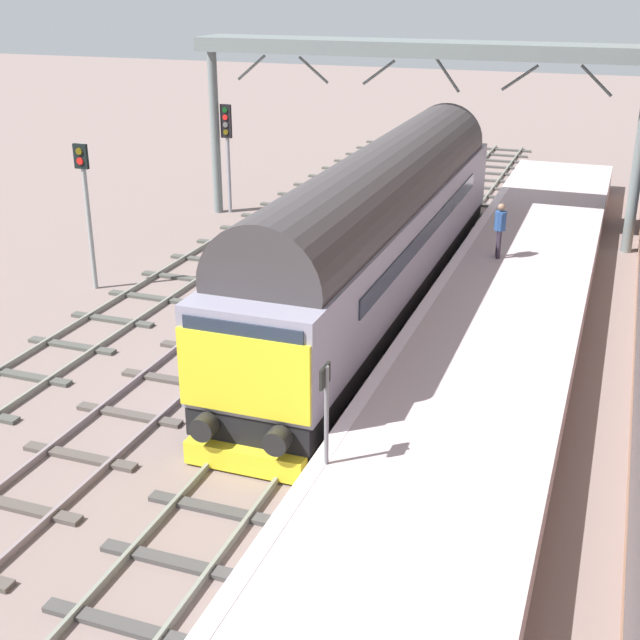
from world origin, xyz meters
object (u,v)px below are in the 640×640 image
(diesel_locomotive, at_px, (380,225))
(platform_number_sign, at_px, (326,400))
(signal_post_far, at_px, (227,143))
(waiting_passenger, at_px, (500,225))
(signal_post_mid, at_px, (86,200))

(diesel_locomotive, xyz_separation_m, platform_number_sign, (1.88, -9.80, -0.24))
(signal_post_far, bearing_deg, waiting_passenger, -25.22)
(signal_post_far, bearing_deg, signal_post_mid, -90.00)
(platform_number_sign, height_order, waiting_passenger, platform_number_sign)
(signal_post_mid, relative_size, waiting_passenger, 2.67)
(signal_post_mid, height_order, waiting_passenger, signal_post_mid)
(platform_number_sign, distance_m, waiting_passenger, 12.67)
(waiting_passenger, bearing_deg, diesel_locomotive, 121.73)
(signal_post_mid, distance_m, signal_post_far, 9.46)
(diesel_locomotive, distance_m, waiting_passenger, 4.05)
(diesel_locomotive, bearing_deg, waiting_passenger, 44.67)
(waiting_passenger, bearing_deg, signal_post_mid, 96.71)
(platform_number_sign, bearing_deg, waiting_passenger, 85.57)
(signal_post_far, height_order, platform_number_sign, signal_post_far)
(signal_post_mid, bearing_deg, signal_post_far, 90.00)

